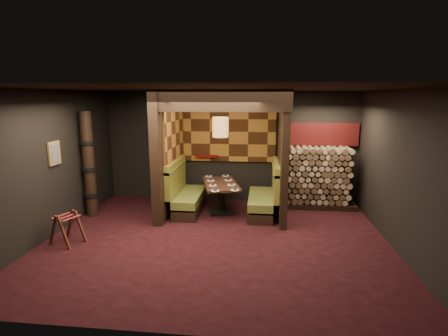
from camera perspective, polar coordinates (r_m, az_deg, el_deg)
floor at (r=6.87m, az=-1.21°, el=-11.73°), size 6.50×5.50×0.02m
ceiling at (r=6.31m, az=-1.33°, el=12.96°), size 6.50×5.50×0.02m
wall_back at (r=9.14m, az=1.01°, el=3.53°), size 6.50×0.02×2.85m
wall_front at (r=3.81m, az=-6.77°, el=-8.21°), size 6.50×0.02×2.85m
wall_left at (r=7.58m, az=-26.50°, el=0.61°), size 0.02×5.50×2.85m
wall_right at (r=6.83m, az=26.98°, el=-0.53°), size 0.02×5.50×2.85m
partition_left at (r=8.30m, az=-9.05°, el=2.55°), size 0.20×2.20×2.85m
partition_right at (r=8.07m, az=9.54°, el=2.28°), size 0.15×2.10×2.85m
header_beam at (r=7.00m, az=-0.76°, el=10.95°), size 2.85×0.18×0.44m
tapa_back_panel at (r=9.05m, az=0.83°, el=5.96°), size 2.40×0.06×1.55m
tapa_side_panel at (r=8.38m, az=-8.03°, el=5.60°), size 0.04×1.85×1.45m
lacquer_shelf at (r=9.14m, az=-2.81°, el=1.96°), size 0.60×0.12×0.07m
booth_bench_left at (r=8.42m, az=-6.27°, el=-4.38°), size 0.68×1.60×1.14m
booth_bench_right at (r=8.23m, az=6.75°, el=-4.77°), size 0.68×1.60×1.14m
dining_table at (r=8.25m, az=-0.52°, el=-4.02°), size 1.06×1.51×0.72m
place_settings at (r=8.18m, az=-0.53°, el=-2.37°), size 0.94×1.65×0.03m
pendant_lamp at (r=7.92m, az=-0.59°, el=6.70°), size 0.36×0.36×1.04m
framed_picture at (r=7.61m, az=-25.96°, el=2.19°), size 0.05×0.36×0.46m
luggage_rack at (r=7.24m, az=-24.25°, el=-8.78°), size 0.70×0.60×0.64m
totem_column at (r=8.45m, az=-21.18°, el=0.43°), size 0.31×0.31×2.40m
firewood_stack at (r=8.94m, az=15.49°, el=-1.49°), size 1.73×0.70×1.50m
mosaic_header at (r=9.10m, az=15.52°, el=5.32°), size 1.83×0.10×0.56m
bay_front_post at (r=8.33m, az=10.06°, el=2.55°), size 0.08×0.08×2.85m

